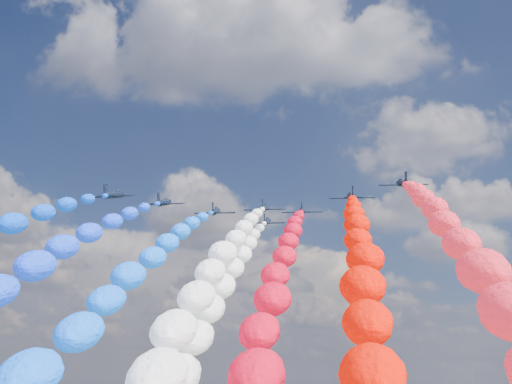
# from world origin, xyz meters

# --- Properties ---
(jet_0) EXTENTS (10.28, 13.63, 6.43)m
(jet_0) POSITION_xyz_m (-29.87, -4.77, 106.65)
(jet_0) COLOR black
(jet_1) EXTENTS (9.74, 13.25, 6.43)m
(jet_1) POSITION_xyz_m (-20.90, 3.05, 106.65)
(jet_1) COLOR black
(trail_1) EXTENTS (6.12, 126.65, 62.22)m
(trail_1) POSITION_xyz_m (-20.90, -62.43, 77.02)
(trail_1) COLOR #143EF8
(jet_2) EXTENTS (10.49, 13.78, 6.43)m
(jet_2) POSITION_xyz_m (-10.98, 12.91, 106.65)
(jet_2) COLOR black
(trail_2) EXTENTS (6.12, 126.65, 62.22)m
(trail_2) POSITION_xyz_m (-10.98, -52.57, 77.02)
(trail_2) COLOR #0E5EFA
(jet_3) EXTENTS (9.88, 13.34, 6.43)m
(jet_3) POSITION_xyz_m (1.15, 11.10, 106.65)
(jet_3) COLOR black
(trail_3) EXTENTS (6.12, 126.65, 62.22)m
(trail_3) POSITION_xyz_m (1.15, -54.39, 77.02)
(trail_3) COLOR white
(jet_4) EXTENTS (9.72, 13.23, 6.43)m
(jet_4) POSITION_xyz_m (-0.10, 25.38, 106.65)
(jet_4) COLOR black
(trail_4) EXTENTS (6.12, 126.65, 62.22)m
(trail_4) POSITION_xyz_m (-0.10, -40.10, 77.02)
(trail_4) COLOR white
(jet_5) EXTENTS (10.13, 13.53, 6.43)m
(jet_5) POSITION_xyz_m (9.64, 14.82, 106.65)
(jet_5) COLOR black
(trail_5) EXTENTS (6.12, 126.65, 62.22)m
(trail_5) POSITION_xyz_m (9.64, -50.67, 77.02)
(trail_5) COLOR red
(jet_6) EXTENTS (10.31, 13.65, 6.43)m
(jet_6) POSITION_xyz_m (21.10, 3.22, 106.65)
(jet_6) COLOR black
(trail_6) EXTENTS (6.12, 126.65, 62.22)m
(trail_6) POSITION_xyz_m (21.10, -62.26, 77.02)
(trail_6) COLOR #F00C00
(jet_7) EXTENTS (10.36, 13.69, 6.43)m
(jet_7) POSITION_xyz_m (31.38, -5.82, 106.65)
(jet_7) COLOR black
(trail_7) EXTENTS (6.12, 126.65, 62.22)m
(trail_7) POSITION_xyz_m (31.38, -71.31, 77.02)
(trail_7) COLOR #F72334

